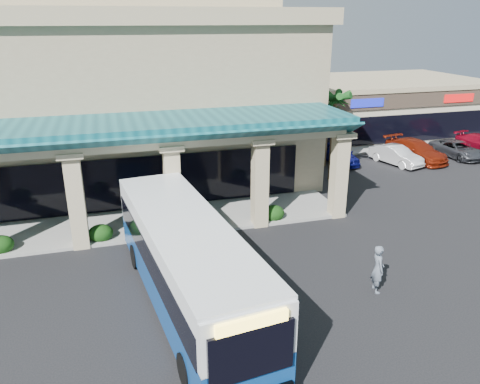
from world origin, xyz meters
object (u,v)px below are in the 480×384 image
object	(u,v)px
car_silver	(339,154)
car_gray	(457,149)
car_white	(396,155)
car_red	(416,150)
pedestrian	(378,269)
transit_bus	(187,264)

from	to	relation	value
car_silver	car_gray	xyz separation A→B (m)	(9.74, -1.14, -0.10)
car_silver	car_white	bearing A→B (deg)	-18.10
car_silver	car_white	size ratio (longest dim) A/B	1.03
car_white	car_red	size ratio (longest dim) A/B	0.79
pedestrian	car_silver	bearing A→B (deg)	-12.90
transit_bus	car_red	xyz separation A→B (m)	(20.36, 14.39, -0.94)
transit_bus	pedestrian	distance (m)	7.55
car_white	car_red	xyz separation A→B (m)	(2.08, 0.51, 0.08)
car_red	pedestrian	bearing A→B (deg)	-141.27
car_white	pedestrian	bearing A→B (deg)	-141.41
pedestrian	car_white	distance (m)	18.58
car_white	car_gray	bearing A→B (deg)	-12.42
transit_bus	car_gray	xyz separation A→B (m)	(24.04, 14.20, -1.08)
car_gray	pedestrian	bearing A→B (deg)	-141.68
transit_bus	car_gray	bearing A→B (deg)	23.82
car_silver	pedestrian	bearing A→B (deg)	-110.50
car_red	car_gray	xyz separation A→B (m)	(3.68, -0.19, -0.14)
pedestrian	car_gray	bearing A→B (deg)	-37.50
car_silver	car_red	size ratio (longest dim) A/B	0.81
pedestrian	car_silver	world-z (taller)	pedestrian
transit_bus	car_white	world-z (taller)	transit_bus
transit_bus	car_gray	world-z (taller)	transit_bus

